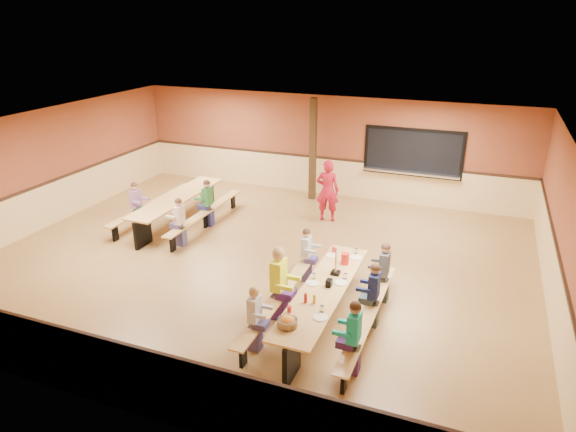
% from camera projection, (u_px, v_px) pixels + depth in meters
% --- Properties ---
extents(ground, '(12.00, 12.00, 0.00)m').
position_uv_depth(ground, '(258.00, 260.00, 11.65)').
color(ground, olive).
rests_on(ground, ground).
extents(room_envelope, '(12.04, 10.04, 3.02)m').
position_uv_depth(room_envelope, '(257.00, 232.00, 11.39)').
color(room_envelope, brown).
rests_on(room_envelope, ground).
extents(kitchen_pass_through, '(2.78, 0.28, 1.38)m').
position_uv_depth(kitchen_pass_through, '(413.00, 155.00, 14.51)').
color(kitchen_pass_through, black).
rests_on(kitchen_pass_through, ground).
extents(structural_post, '(0.18, 0.18, 3.00)m').
position_uv_depth(structural_post, '(313.00, 150.00, 14.97)').
color(structural_post, '#312210').
rests_on(structural_post, ground).
extents(cafeteria_table_main, '(1.91, 3.70, 0.74)m').
position_uv_depth(cafeteria_table_main, '(323.00, 299.00, 9.05)').
color(cafeteria_table_main, tan).
rests_on(cafeteria_table_main, ground).
extents(cafeteria_table_second, '(1.91, 3.70, 0.74)m').
position_uv_depth(cafeteria_table_second, '(178.00, 204.00, 13.52)').
color(cafeteria_table_second, tan).
rests_on(cafeteria_table_second, ground).
extents(seated_child_white_left, '(0.34, 0.28, 1.15)m').
position_uv_depth(seated_child_white_left, '(255.00, 319.00, 8.37)').
color(seated_child_white_left, silver).
rests_on(seated_child_white_left, ground).
extents(seated_adult_yellow, '(0.46, 0.37, 1.39)m').
position_uv_depth(seated_adult_yellow, '(279.00, 284.00, 9.22)').
color(seated_adult_yellow, '#E7F71E').
rests_on(seated_adult_yellow, ground).
extents(seated_child_grey_left, '(0.34, 0.28, 1.16)m').
position_uv_depth(seated_child_grey_left, '(306.00, 255.00, 10.56)').
color(seated_child_grey_left, '#BEBEBE').
rests_on(seated_child_grey_left, ground).
extents(seated_child_teal_right, '(0.38, 0.31, 1.24)m').
position_uv_depth(seated_child_teal_right, '(354.00, 338.00, 7.82)').
color(seated_child_teal_right, '#17A694').
rests_on(seated_child_teal_right, ground).
extents(seated_child_navy_right, '(0.37, 0.30, 1.21)m').
position_uv_depth(seated_child_navy_right, '(373.00, 295.00, 9.02)').
color(seated_child_navy_right, navy).
rests_on(seated_child_navy_right, ground).
extents(seated_child_char_right, '(0.37, 0.30, 1.20)m').
position_uv_depth(seated_child_char_right, '(384.00, 273.00, 9.81)').
color(seated_child_char_right, '#41444A').
rests_on(seated_child_char_right, ground).
extents(seated_child_purple_sec, '(0.37, 0.30, 1.21)m').
position_uv_depth(seated_child_purple_sec, '(136.00, 206.00, 13.21)').
color(seated_child_purple_sec, '#885888').
rests_on(seated_child_purple_sec, ground).
extents(seated_child_green_sec, '(0.38, 0.31, 1.23)m').
position_uv_depth(seated_child_green_sec, '(208.00, 203.00, 13.34)').
color(seated_child_green_sec, '#2B6732').
rests_on(seated_child_green_sec, ground).
extents(seated_child_tan_sec, '(0.35, 0.29, 1.18)m').
position_uv_depth(seated_child_tan_sec, '(180.00, 222.00, 12.19)').
color(seated_child_tan_sec, beige).
rests_on(seated_child_tan_sec, ground).
extents(standing_woman, '(0.67, 0.49, 1.68)m').
position_uv_depth(standing_woman, '(328.00, 191.00, 13.60)').
color(standing_woman, '#AD1328').
rests_on(standing_woman, ground).
extents(punch_pitcher, '(0.16, 0.16, 0.22)m').
position_uv_depth(punch_pitcher, '(345.00, 259.00, 9.81)').
color(punch_pitcher, red).
rests_on(punch_pitcher, cafeteria_table_main).
extents(chip_bowl, '(0.32, 0.32, 0.15)m').
position_uv_depth(chip_bowl, '(287.00, 322.00, 7.87)').
color(chip_bowl, '#FCA927').
rests_on(chip_bowl, cafeteria_table_main).
extents(napkin_dispenser, '(0.10, 0.14, 0.13)m').
position_uv_depth(napkin_dispenser, '(329.00, 283.00, 9.03)').
color(napkin_dispenser, black).
rests_on(napkin_dispenser, cafeteria_table_main).
extents(condiment_mustard, '(0.06, 0.06, 0.17)m').
position_uv_depth(condiment_mustard, '(314.00, 299.00, 8.49)').
color(condiment_mustard, yellow).
rests_on(condiment_mustard, cafeteria_table_main).
extents(condiment_ketchup, '(0.06, 0.06, 0.17)m').
position_uv_depth(condiment_ketchup, '(306.00, 298.00, 8.51)').
color(condiment_ketchup, '#B2140F').
rests_on(condiment_ketchup, cafeteria_table_main).
extents(table_paddle, '(0.16, 0.16, 0.56)m').
position_uv_depth(table_paddle, '(336.00, 268.00, 9.41)').
color(table_paddle, black).
rests_on(table_paddle, cafeteria_table_main).
extents(place_settings, '(0.65, 3.30, 0.11)m').
position_uv_depth(place_settings, '(323.00, 286.00, 8.95)').
color(place_settings, beige).
rests_on(place_settings, cafeteria_table_main).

